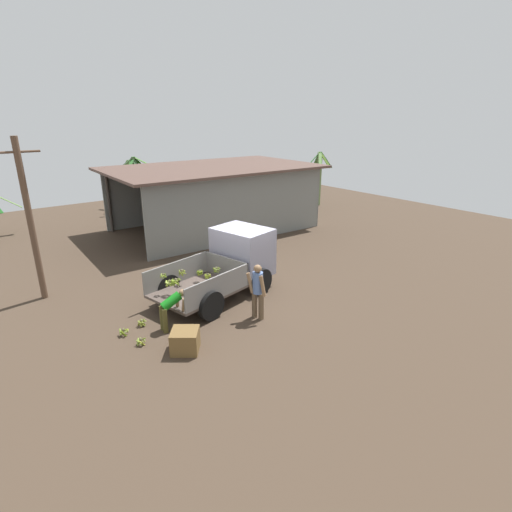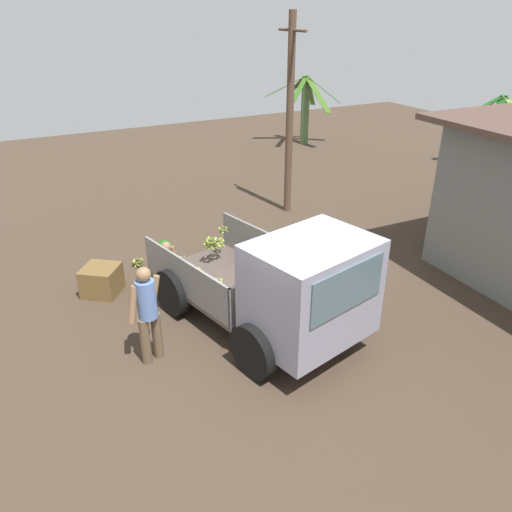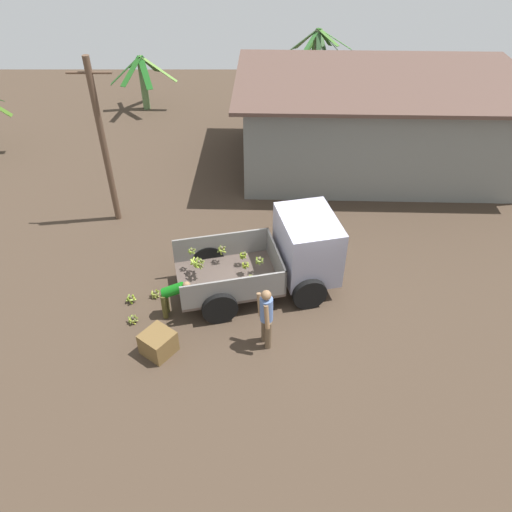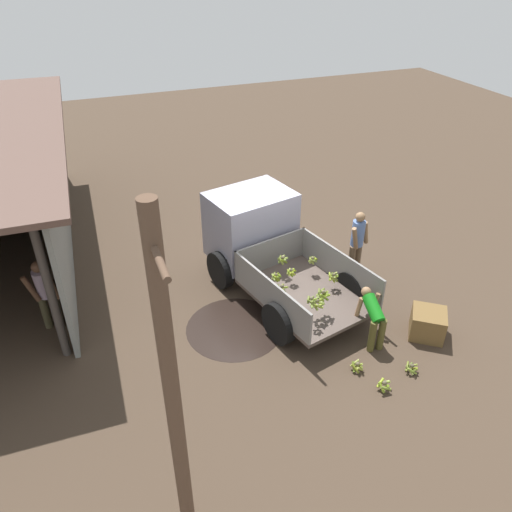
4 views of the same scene
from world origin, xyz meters
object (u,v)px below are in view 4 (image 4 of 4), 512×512
object	(u,v)px
cargo_truck	(260,238)
person_worker_loading	(373,316)
banana_bunch_on_ground_1	(357,366)
banana_bunch_on_ground_2	(412,368)
banana_bunch_on_ground_0	(384,385)
person_foreground_visitor	(357,241)
person_bystander_near_shed	(45,292)
utility_pole	(173,400)
wooden_crate_0	(428,324)

from	to	relation	value
cargo_truck	person_worker_loading	bearing A→B (deg)	-170.53
banana_bunch_on_ground_1	banana_bunch_on_ground_2	world-z (taller)	banana_bunch_on_ground_1
banana_bunch_on_ground_0	person_foreground_visitor	bearing A→B (deg)	-22.23
banana_bunch_on_ground_0	banana_bunch_on_ground_2	size ratio (longest dim) A/B	0.99
banana_bunch_on_ground_0	person_bystander_near_shed	bearing A→B (deg)	54.08
person_worker_loading	cargo_truck	bearing A→B (deg)	26.08
cargo_truck	banana_bunch_on_ground_1	world-z (taller)	cargo_truck
cargo_truck	person_worker_loading	size ratio (longest dim) A/B	4.01
utility_pole	banana_bunch_on_ground_2	bearing A→B (deg)	-73.52
cargo_truck	person_worker_loading	distance (m)	3.23
cargo_truck	utility_pole	size ratio (longest dim) A/B	0.87
person_foreground_visitor	banana_bunch_on_ground_1	world-z (taller)	person_foreground_visitor
wooden_crate_0	banana_bunch_on_ground_1	bearing A→B (deg)	101.74
person_foreground_visitor	person_bystander_near_shed	bearing A→B (deg)	-113.98
utility_pole	person_worker_loading	world-z (taller)	utility_pole
person_foreground_visitor	person_worker_loading	world-z (taller)	person_foreground_visitor
person_bystander_near_shed	wooden_crate_0	distance (m)	7.79
person_foreground_visitor	person_worker_loading	distance (m)	2.47
banana_bunch_on_ground_2	wooden_crate_0	world-z (taller)	wooden_crate_0
cargo_truck	wooden_crate_0	bearing A→B (deg)	-155.59
cargo_truck	wooden_crate_0	size ratio (longest dim) A/B	6.58
utility_pole	person_foreground_visitor	bearing A→B (deg)	-48.92
banana_bunch_on_ground_2	wooden_crate_0	bearing A→B (deg)	-49.61
person_worker_loading	person_bystander_near_shed	xyz separation A→B (m)	(2.77, 5.95, 0.25)
utility_pole	person_foreground_visitor	world-z (taller)	utility_pole
utility_pole	cargo_truck	bearing A→B (deg)	-30.59
cargo_truck	person_bystander_near_shed	size ratio (longest dim) A/B	2.63
cargo_truck	wooden_crate_0	xyz separation A→B (m)	(-3.19, -2.42, -0.79)
banana_bunch_on_ground_1	banana_bunch_on_ground_2	size ratio (longest dim) A/B	0.89
person_worker_loading	banana_bunch_on_ground_0	bearing A→B (deg)	163.22
wooden_crate_0	cargo_truck	bearing A→B (deg)	37.22
banana_bunch_on_ground_0	banana_bunch_on_ground_2	xyz separation A→B (m)	(0.19, -0.73, -0.01)
banana_bunch_on_ground_0	banana_bunch_on_ground_1	size ratio (longest dim) A/B	1.12
person_worker_loading	person_bystander_near_shed	bearing A→B (deg)	68.83
banana_bunch_on_ground_0	banana_bunch_on_ground_1	bearing A→B (deg)	18.53
person_foreground_visitor	banana_bunch_on_ground_0	xyz separation A→B (m)	(-3.47, 1.42, -0.80)
banana_bunch_on_ground_1	banana_bunch_on_ground_2	xyz separation A→B (m)	(-0.41, -0.93, 0.00)
person_foreground_visitor	banana_bunch_on_ground_1	bearing A→B (deg)	-49.12
banana_bunch_on_ground_1	wooden_crate_0	bearing A→B (deg)	-78.26
cargo_truck	person_foreground_visitor	bearing A→B (deg)	-120.61
person_foreground_visitor	banana_bunch_on_ground_2	distance (m)	3.45
person_worker_loading	person_bystander_near_shed	size ratio (longest dim) A/B	0.66
person_bystander_near_shed	banana_bunch_on_ground_2	bearing A→B (deg)	70.61
person_bystander_near_shed	banana_bunch_on_ground_2	distance (m)	7.34
person_foreground_visitor	wooden_crate_0	distance (m)	2.58
utility_pole	person_worker_loading	distance (m)	5.36
utility_pole	banana_bunch_on_ground_0	xyz separation A→B (m)	(1.19, -3.93, -2.47)
cargo_truck	utility_pole	xyz separation A→B (m)	(-5.36, 3.17, 1.53)
person_foreground_visitor	utility_pole	bearing A→B (deg)	-68.68
banana_bunch_on_ground_0	banana_bunch_on_ground_2	distance (m)	0.76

